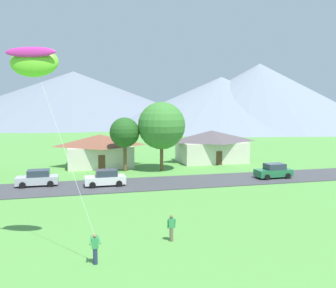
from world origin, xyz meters
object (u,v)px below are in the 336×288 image
Objects in this scene: kite_flyer_with_kite at (35,66)px; watcher_person at (171,227)px; parked_car_green_mid_east at (274,171)px; tree_left_of_center at (162,126)px; house_left_center at (100,150)px; tree_center at (125,133)px; parked_car_silver_mid_west at (38,178)px; parked_car_white_west_end at (105,178)px; house_leftmost at (211,146)px.

watcher_person is at bearing -1.02° from kite_flyer_with_kite.
parked_car_green_mid_east reaches higher than watcher_person.
parked_car_green_mid_east is at bearing -35.48° from tree_left_of_center.
parked_car_green_mid_east is at bearing -35.60° from house_left_center.
tree_center is 26.53m from kite_flyer_with_kite.
watcher_person is at bearing -84.77° from house_left_center.
tree_left_of_center is at bearing 22.16° from parked_car_silver_mid_west.
parked_car_white_west_end is (-3.09, -8.33, -4.14)m from tree_center.
parked_car_silver_mid_west is at bearing -154.21° from house_leftmost.
parked_car_green_mid_east is at bearing -28.75° from tree_center.
kite_flyer_with_kite is (-12.55, -24.03, 4.69)m from tree_left_of_center.
tree_left_of_center is (7.61, -5.48, 3.57)m from house_left_center.
house_leftmost is 2.46× the size of parked_car_white_west_end.
parked_car_green_mid_east is 22.89m from watcher_person.
parked_car_green_mid_east is (19.33, -0.58, 0.00)m from parked_car_white_west_end.
kite_flyer_with_kite reaches higher than parked_car_green_mid_east.
tree_left_of_center is at bearing 144.52° from parked_car_green_mid_east.
tree_center is 25.21m from watcher_person.
house_left_center is 1.05× the size of tree_left_of_center.
tree_center is at bearing 89.60° from watcher_person.
kite_flyer_with_kite is at bearing -83.13° from parked_car_silver_mid_west.
kite_flyer_with_kite is at bearing -107.58° from tree_center.
house_leftmost is 16.58m from house_left_center.
parked_car_white_west_end is at bearing -13.31° from parked_car_silver_mid_west.
watcher_person is (-16.42, -15.95, 0.01)m from parked_car_green_mid_east.
parked_car_green_mid_east is (19.13, -13.70, -1.45)m from house_left_center.
house_left_center is at bearing 179.90° from house_leftmost.
parked_car_green_mid_east is (11.52, -8.21, -5.02)m from tree_left_of_center.
house_left_center is at bearing 95.23° from watcher_person.
house_leftmost is 1.16× the size of tree_left_of_center.
house_left_center reaches higher than parked_car_white_west_end.
watcher_person is at bearing -115.08° from house_leftmost.
tree_center is at bearing 69.67° from parked_car_white_west_end.
parked_car_silver_mid_west is at bearing 175.18° from parked_car_green_mid_east.
watcher_person is at bearing -90.40° from tree_center.
parked_car_white_west_end is 2.53× the size of watcher_person.
parked_car_green_mid_east is at bearing 44.18° from watcher_person.
parked_car_silver_mid_west is 20.66m from watcher_person.
tree_center is 4.16× the size of watcher_person.
house_left_center is 5.60× the size of watcher_person.
parked_car_green_mid_east is at bearing 33.31° from kite_flyer_with_kite.
parked_car_white_west_end is at bearing -90.86° from house_left_center.
watcher_person is at bearing -61.58° from parked_car_silver_mid_west.
house_leftmost is at bearing 37.96° from parked_car_white_west_end.
tree_center is 1.65× the size of parked_car_silver_mid_west.
kite_flyer_with_kite reaches higher than tree_center.
house_leftmost reaches higher than watcher_person.
tree_left_of_center is 15.01m from parked_car_green_mid_east.
tree_left_of_center is 25.16m from watcher_person.
tree_left_of_center is 4.85m from tree_center.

